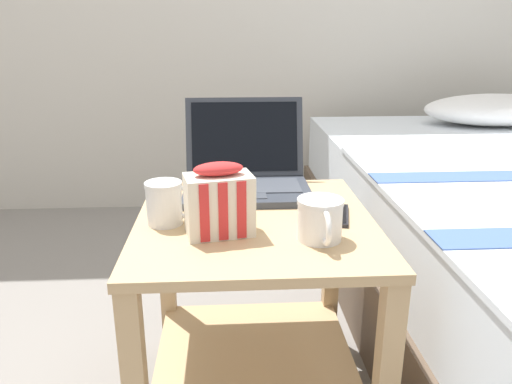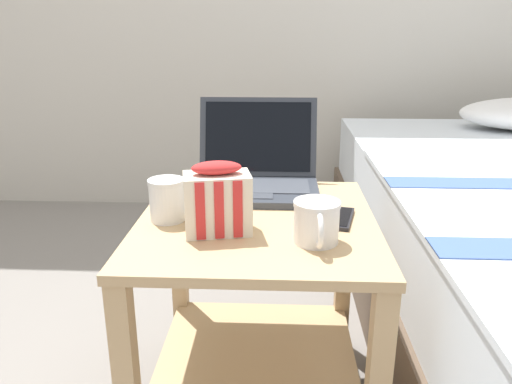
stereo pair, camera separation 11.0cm
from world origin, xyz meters
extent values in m
ellipsoid|color=white|center=(1.18, 1.13, 0.61)|extent=(0.67, 0.36, 0.14)
cube|color=tan|center=(0.00, 0.00, 0.53)|extent=(0.55, 0.60, 0.02)
cube|color=tan|center=(0.00, 0.00, 0.14)|extent=(0.51, 0.56, 0.02)
cube|color=tan|center=(-0.25, 0.27, 0.26)|extent=(0.04, 0.04, 0.52)
cube|color=tan|center=(0.25, 0.27, 0.26)|extent=(0.04, 0.04, 0.52)
cube|color=#333842|center=(-0.01, 0.17, 0.55)|extent=(0.34, 0.23, 0.02)
cube|color=#424751|center=(-0.01, 0.19, 0.56)|extent=(0.29, 0.13, 0.00)
cube|color=#424751|center=(-0.01, 0.11, 0.56)|extent=(0.09, 0.05, 0.00)
cube|color=#333842|center=(-0.01, 0.32, 0.67)|extent=(0.34, 0.07, 0.22)
cube|color=black|center=(-0.01, 0.32, 0.67)|extent=(0.30, 0.06, 0.19)
cube|color=yellow|center=(-0.06, 0.31, 0.62)|extent=(0.04, 0.01, 0.04)
cube|color=orange|center=(-0.06, 0.33, 0.68)|extent=(0.04, 0.02, 0.05)
cube|color=silver|center=(-0.04, 0.32, 0.63)|extent=(0.04, 0.01, 0.03)
cube|color=orange|center=(-0.08, 0.33, 0.67)|extent=(0.03, 0.01, 0.04)
cylinder|color=white|center=(0.13, -0.13, 0.59)|extent=(0.09, 0.09, 0.09)
cylinder|color=silver|center=(0.13, -0.13, 0.62)|extent=(0.10, 0.10, 0.01)
cylinder|color=black|center=(0.13, -0.13, 0.62)|extent=(0.09, 0.09, 0.01)
torus|color=white|center=(0.13, -0.18, 0.59)|extent=(0.01, 0.07, 0.07)
cylinder|color=white|center=(-0.21, -0.02, 0.59)|extent=(0.08, 0.08, 0.10)
cylinder|color=silver|center=(-0.21, -0.02, 0.63)|extent=(0.08, 0.08, 0.01)
cylinder|color=black|center=(-0.21, -0.02, 0.63)|extent=(0.07, 0.07, 0.01)
torus|color=white|center=(-0.16, -0.02, 0.59)|extent=(0.08, 0.01, 0.08)
cube|color=silver|center=(-0.08, -0.09, 0.61)|extent=(0.16, 0.11, 0.13)
cube|color=red|center=(-0.11, -0.14, 0.61)|extent=(0.02, 0.01, 0.13)
cube|color=red|center=(-0.07, -0.13, 0.61)|extent=(0.02, 0.01, 0.13)
cube|color=red|center=(-0.03, -0.12, 0.61)|extent=(0.02, 0.01, 0.13)
ellipsoid|color=red|center=(-0.08, -0.09, 0.69)|extent=(0.11, 0.07, 0.03)
cube|color=black|center=(0.18, 0.00, 0.55)|extent=(0.11, 0.15, 0.01)
cube|color=black|center=(0.18, 0.00, 0.55)|extent=(0.09, 0.14, 0.00)
camera|label=1|loc=(-0.06, -1.09, 0.97)|focal=35.00mm
camera|label=2|loc=(0.05, -1.09, 0.97)|focal=35.00mm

